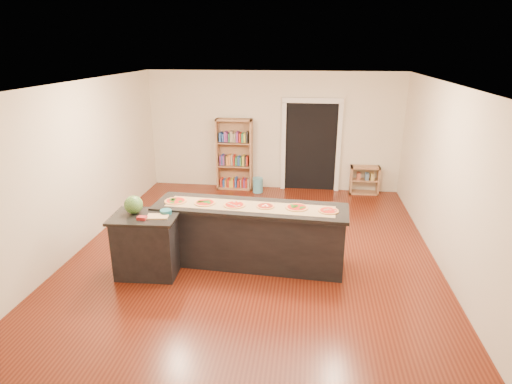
# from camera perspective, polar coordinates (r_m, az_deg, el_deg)

# --- Properties ---
(room) EXTENTS (6.00, 7.00, 2.80)m
(room) POSITION_cam_1_polar(r_m,az_deg,el_deg) (6.91, -0.21, 2.60)
(room) COLOR beige
(room) RESTS_ON ground
(doorway) EXTENTS (1.40, 0.09, 2.21)m
(doorway) POSITION_cam_1_polar(r_m,az_deg,el_deg) (10.26, 7.35, 6.77)
(doorway) COLOR black
(doorway) RESTS_ON room
(kitchen_island) EXTENTS (3.01, 0.82, 0.99)m
(kitchen_island) POSITION_cam_1_polar(r_m,az_deg,el_deg) (6.82, -0.77, -5.72)
(kitchen_island) COLOR black
(kitchen_island) RESTS_ON ground
(side_counter) EXTENTS (0.97, 0.71, 0.96)m
(side_counter) POSITION_cam_1_polar(r_m,az_deg,el_deg) (6.74, -14.33, -6.80)
(side_counter) COLOR black
(side_counter) RESTS_ON ground
(bookshelf) EXTENTS (0.86, 0.30, 1.71)m
(bookshelf) POSITION_cam_1_polar(r_m,az_deg,el_deg) (10.34, -2.89, 5.02)
(bookshelf) COLOR #A57550
(bookshelf) RESTS_ON ground
(low_shelf) EXTENTS (0.67, 0.29, 0.67)m
(low_shelf) POSITION_cam_1_polar(r_m,az_deg,el_deg) (10.42, 14.25, 1.57)
(low_shelf) COLOR #A57550
(low_shelf) RESTS_ON ground
(waste_bin) EXTENTS (0.24, 0.24, 0.36)m
(waste_bin) POSITION_cam_1_polar(r_m,az_deg,el_deg) (10.22, 0.24, 0.92)
(waste_bin) COLOR teal
(waste_bin) RESTS_ON ground
(kraft_paper) EXTENTS (2.64, 0.62, 0.00)m
(kraft_paper) POSITION_cam_1_polar(r_m,az_deg,el_deg) (6.60, -0.84, -1.92)
(kraft_paper) COLOR olive
(kraft_paper) RESTS_ON kitchen_island
(watermelon) EXTENTS (0.28, 0.28, 0.28)m
(watermelon) POSITION_cam_1_polar(r_m,az_deg,el_deg) (6.62, -16.02, -1.65)
(watermelon) COLOR #144214
(watermelon) RESTS_ON side_counter
(cutting_board) EXTENTS (0.34, 0.25, 0.02)m
(cutting_board) POSITION_cam_1_polar(r_m,az_deg,el_deg) (6.43, -12.98, -3.20)
(cutting_board) COLOR tan
(cutting_board) RESTS_ON side_counter
(package_red) EXTENTS (0.14, 0.10, 0.05)m
(package_red) POSITION_cam_1_polar(r_m,az_deg,el_deg) (6.40, -14.95, -3.37)
(package_red) COLOR maroon
(package_red) RESTS_ON side_counter
(package_teal) EXTENTS (0.17, 0.17, 0.06)m
(package_teal) POSITION_cam_1_polar(r_m,az_deg,el_deg) (6.52, -11.93, -2.62)
(package_teal) COLOR #195966
(package_teal) RESTS_ON side_counter
(pizza_a) EXTENTS (0.35, 0.35, 0.02)m
(pizza_a) POSITION_cam_1_polar(r_m,az_deg,el_deg) (6.91, -10.67, -1.18)
(pizza_a) COLOR #C4874B
(pizza_a) RESTS_ON kitchen_island
(pizza_b) EXTENTS (0.35, 0.35, 0.02)m
(pizza_b) POSITION_cam_1_polar(r_m,az_deg,el_deg) (6.77, -6.84, -1.42)
(pizza_b) COLOR #C4874B
(pizza_b) RESTS_ON kitchen_island
(pizza_c) EXTENTS (0.34, 0.34, 0.02)m
(pizza_c) POSITION_cam_1_polar(r_m,az_deg,el_deg) (6.63, -2.90, -1.73)
(pizza_c) COLOR #C4874B
(pizza_c) RESTS_ON kitchen_island
(pizza_d) EXTENTS (0.28, 0.28, 0.02)m
(pizza_d) POSITION_cam_1_polar(r_m,az_deg,el_deg) (6.58, 1.26, -1.89)
(pizza_d) COLOR #C4874B
(pizza_d) RESTS_ON kitchen_island
(pizza_e) EXTENTS (0.33, 0.33, 0.02)m
(pizza_e) POSITION_cam_1_polar(r_m,az_deg,el_deg) (6.55, 5.46, -2.06)
(pizza_e) COLOR #C4874B
(pizza_e) RESTS_ON kitchen_island
(pizza_f) EXTENTS (0.29, 0.29, 0.02)m
(pizza_f) POSITION_cam_1_polar(r_m,az_deg,el_deg) (6.49, 9.65, -2.48)
(pizza_f) COLOR #C4874B
(pizza_f) RESTS_ON kitchen_island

